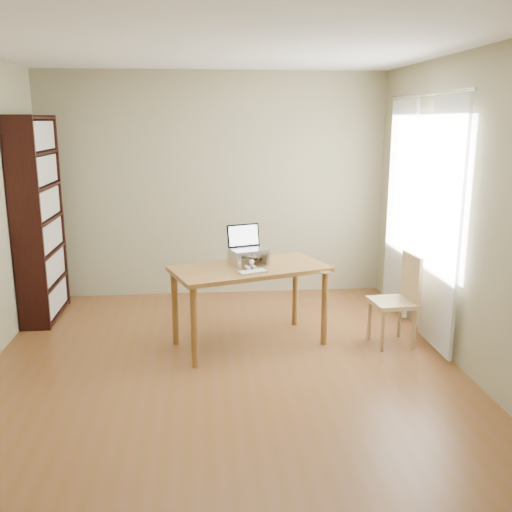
{
  "coord_description": "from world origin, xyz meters",
  "views": [
    {
      "loc": [
        -0.15,
        -4.43,
        2.05
      ],
      "look_at": [
        0.32,
        0.55,
        0.85
      ],
      "focal_mm": 40.0,
      "sensor_mm": 36.0,
      "label": 1
    }
  ],
  "objects_px": {
    "cat": "(244,257)",
    "chair": "(400,297)",
    "desk": "(250,277)",
    "bookshelf": "(39,220)",
    "keyboard": "(253,272)",
    "laptop": "(248,243)"
  },
  "relations": [
    {
      "from": "desk",
      "to": "keyboard",
      "type": "bearing_deg",
      "value": -106.42
    },
    {
      "from": "chair",
      "to": "laptop",
      "type": "bearing_deg",
      "value": 163.88
    },
    {
      "from": "bookshelf",
      "to": "desk",
      "type": "relative_size",
      "value": 1.37
    },
    {
      "from": "keyboard",
      "to": "chair",
      "type": "height_order",
      "value": "chair"
    },
    {
      "from": "laptop",
      "to": "chair",
      "type": "distance_m",
      "value": 1.49
    },
    {
      "from": "cat",
      "to": "chair",
      "type": "xyz_separation_m",
      "value": [
        1.42,
        -0.23,
        -0.36
      ]
    },
    {
      "from": "desk",
      "to": "chair",
      "type": "xyz_separation_m",
      "value": [
        1.38,
        -0.12,
        -0.19
      ]
    },
    {
      "from": "laptop",
      "to": "keyboard",
      "type": "xyz_separation_m",
      "value": [
        0.01,
        -0.36,
        -0.18
      ]
    },
    {
      "from": "keyboard",
      "to": "chair",
      "type": "relative_size",
      "value": 0.32
    },
    {
      "from": "desk",
      "to": "cat",
      "type": "distance_m",
      "value": 0.2
    },
    {
      "from": "desk",
      "to": "chair",
      "type": "relative_size",
      "value": 1.79
    },
    {
      "from": "chair",
      "to": "desk",
      "type": "bearing_deg",
      "value": 169.41
    },
    {
      "from": "cat",
      "to": "chair",
      "type": "height_order",
      "value": "cat"
    },
    {
      "from": "desk",
      "to": "cat",
      "type": "height_order",
      "value": "cat"
    },
    {
      "from": "keyboard",
      "to": "cat",
      "type": "relative_size",
      "value": 0.57
    },
    {
      "from": "bookshelf",
      "to": "keyboard",
      "type": "xyz_separation_m",
      "value": [
        2.11,
        -1.2,
        -0.29
      ]
    },
    {
      "from": "keyboard",
      "to": "chair",
      "type": "distance_m",
      "value": 1.41
    },
    {
      "from": "bookshelf",
      "to": "chair",
      "type": "xyz_separation_m",
      "value": [
        3.48,
        -1.1,
        -0.59
      ]
    },
    {
      "from": "desk",
      "to": "laptop",
      "type": "relative_size",
      "value": 4.12
    },
    {
      "from": "bookshelf",
      "to": "keyboard",
      "type": "distance_m",
      "value": 2.44
    },
    {
      "from": "laptop",
      "to": "bookshelf",
      "type": "bearing_deg",
      "value": 139.24
    },
    {
      "from": "desk",
      "to": "laptop",
      "type": "height_order",
      "value": "laptop"
    }
  ]
}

